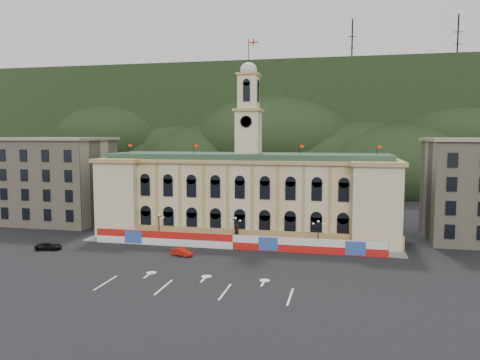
% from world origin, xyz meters
% --- Properties ---
extents(ground, '(260.00, 260.00, 0.00)m').
position_xyz_m(ground, '(0.00, 0.00, 0.00)').
color(ground, black).
rests_on(ground, ground).
extents(lane_markings, '(26.00, 10.00, 0.02)m').
position_xyz_m(lane_markings, '(0.00, -5.00, 0.00)').
color(lane_markings, white).
rests_on(lane_markings, ground).
extents(hill_ridge, '(230.00, 80.00, 64.00)m').
position_xyz_m(hill_ridge, '(0.03, 121.99, 19.48)').
color(hill_ridge, black).
rests_on(hill_ridge, ground).
extents(city_hall, '(56.20, 17.60, 37.10)m').
position_xyz_m(city_hall, '(0.00, 27.63, 7.85)').
color(city_hall, beige).
rests_on(city_hall, ground).
extents(side_building_left, '(21.00, 17.00, 18.60)m').
position_xyz_m(side_building_left, '(-43.00, 30.93, 9.33)').
color(side_building_left, tan).
rests_on(side_building_left, ground).
extents(hoarding_fence, '(50.00, 0.44, 2.50)m').
position_xyz_m(hoarding_fence, '(0.06, 15.07, 1.25)').
color(hoarding_fence, red).
rests_on(hoarding_fence, ground).
extents(pavement, '(56.00, 5.50, 0.16)m').
position_xyz_m(pavement, '(0.00, 17.75, 0.08)').
color(pavement, slate).
rests_on(pavement, ground).
extents(statue, '(1.40, 1.40, 3.72)m').
position_xyz_m(statue, '(0.00, 18.00, 1.19)').
color(statue, '#595651').
rests_on(statue, ground).
extents(lamp_left, '(1.96, 0.44, 5.15)m').
position_xyz_m(lamp_left, '(-14.00, 17.00, 3.07)').
color(lamp_left, black).
rests_on(lamp_left, ground).
extents(lamp_center, '(1.96, 0.44, 5.15)m').
position_xyz_m(lamp_center, '(0.00, 17.00, 3.07)').
color(lamp_center, black).
rests_on(lamp_center, ground).
extents(lamp_right, '(1.96, 0.44, 5.15)m').
position_xyz_m(lamp_right, '(14.00, 17.00, 3.07)').
color(lamp_right, black).
rests_on(lamp_right, ground).
extents(red_sedan, '(3.53, 4.49, 1.22)m').
position_xyz_m(red_sedan, '(-6.99, 9.12, 0.61)').
color(red_sedan, '#B9150D').
rests_on(red_sedan, ground).
extents(black_suv, '(4.07, 5.24, 1.19)m').
position_xyz_m(black_suv, '(-30.00, 7.98, 0.59)').
color(black_suv, black).
rests_on(black_suv, ground).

